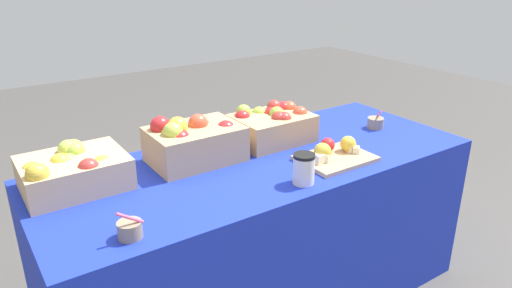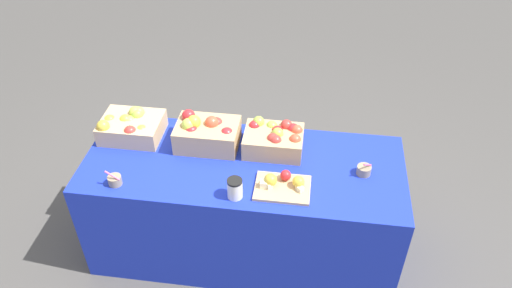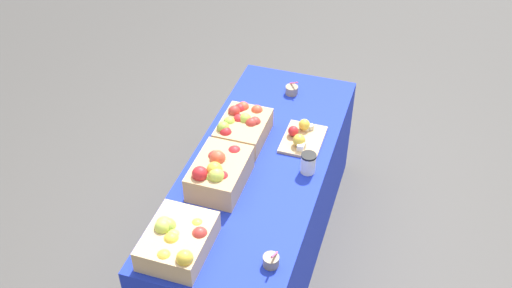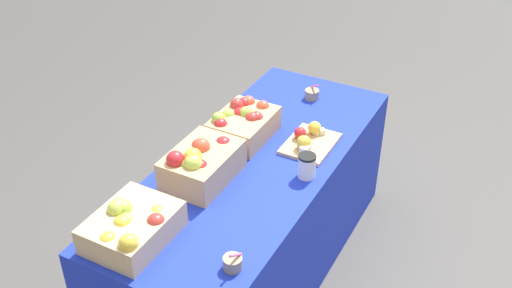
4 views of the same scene
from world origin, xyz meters
name	(u,v)px [view 1 (image 1 of 4)]	position (x,y,z in m)	size (l,w,h in m)	color
table	(261,233)	(0.00, 0.00, 0.37)	(1.90, 0.76, 0.74)	#192DB7
apple_crate_left	(73,170)	(-0.73, 0.17, 0.81)	(0.37, 0.29, 0.17)	tan
apple_crate_middle	(193,141)	(-0.25, 0.14, 0.83)	(0.38, 0.26, 0.21)	tan
apple_crate_right	(272,124)	(0.17, 0.15, 0.82)	(0.35, 0.26, 0.17)	tan
cutting_board_front	(334,154)	(0.25, -0.18, 0.77)	(0.31, 0.23, 0.09)	tan
sample_bowl_near	(375,123)	(0.70, 0.00, 0.77)	(0.08, 0.09, 0.11)	gray
sample_bowl_mid	(130,229)	(-0.68, -0.28, 0.77)	(0.08, 0.08, 0.11)	gray
coffee_cup	(303,169)	(0.00, -0.28, 0.80)	(0.08, 0.08, 0.12)	silver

